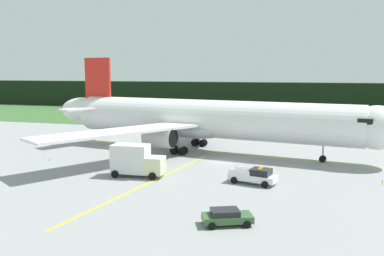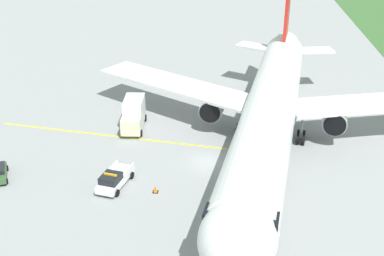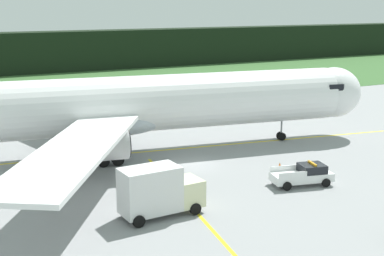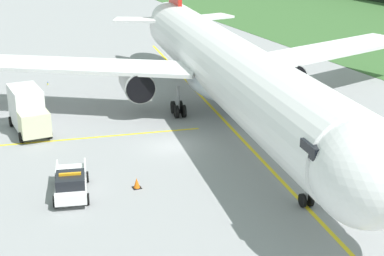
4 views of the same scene
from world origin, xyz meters
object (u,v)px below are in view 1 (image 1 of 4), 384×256
catering_truck (136,160)px  apron_cone (265,172)px  ops_pickup_truck (254,176)px  airliner (206,120)px  staff_car (227,216)px

catering_truck → apron_cone: 15.51m
catering_truck → ops_pickup_truck: bearing=2.9°
apron_cone → airliner: bearing=131.3°
airliner → staff_car: size_ratio=12.56×
airliner → catering_truck: size_ratio=8.80×
staff_car → apron_cone: 17.21m
ops_pickup_truck → apron_cone: 4.44m
ops_pickup_truck → staff_car: (-0.53, -12.81, -0.20)m
catering_truck → staff_car: catering_truck is taller
airliner → catering_truck: airliner is taller
airliner → apron_cone: 16.45m
ops_pickup_truck → staff_car: bearing=-92.4°
staff_car → ops_pickup_truck: bearing=87.6°
airliner → catering_truck: (-4.15, -16.91, -3.04)m
ops_pickup_truck → apron_cone: ops_pickup_truck is taller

